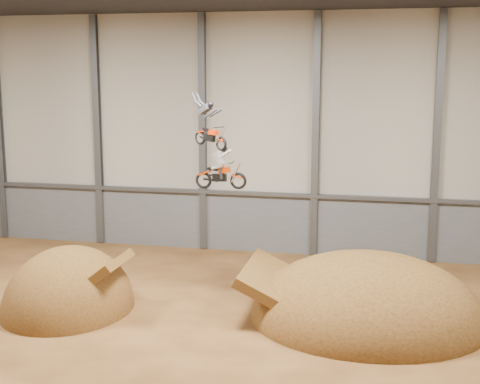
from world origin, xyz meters
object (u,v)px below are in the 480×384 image
(takeoff_ramp, at_px, (69,309))
(fmx_rider_a, at_px, (221,165))
(landing_ramp, at_px, (367,320))
(fmx_rider_b, at_px, (210,122))

(takeoff_ramp, relative_size, fmx_rider_a, 2.79)
(landing_ramp, xyz_separation_m, fmx_rider_b, (-7.01, -0.03, 8.52))
(landing_ramp, distance_m, fmx_rider_a, 9.39)
(fmx_rider_b, bearing_deg, takeoff_ramp, -134.56)
(landing_ramp, distance_m, fmx_rider_b, 11.03)
(landing_ramp, relative_size, fmx_rider_a, 4.27)
(fmx_rider_a, bearing_deg, landing_ramp, -2.80)
(landing_ramp, height_order, fmx_rider_b, fmx_rider_b)
(takeoff_ramp, bearing_deg, fmx_rider_b, 13.46)
(takeoff_ramp, distance_m, landing_ramp, 13.41)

